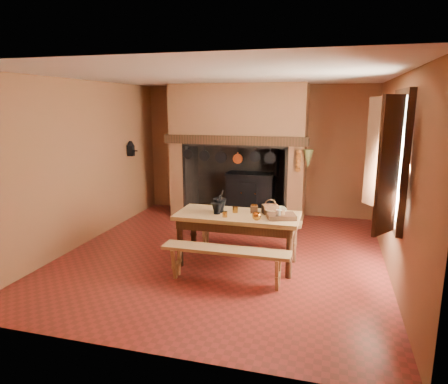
{
  "coord_description": "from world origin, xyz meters",
  "views": [
    {
      "loc": [
        1.63,
        -5.91,
        2.39
      ],
      "look_at": [
        -0.07,
        0.3,
        0.97
      ],
      "focal_mm": 32.0,
      "sensor_mm": 36.0,
      "label": 1
    }
  ],
  "objects_px": {
    "bench_front": "(226,257)",
    "coffee_grinder": "(254,209)",
    "iron_range": "(251,194)",
    "work_table": "(238,222)",
    "wicker_basket": "(270,209)",
    "mixing_bowl": "(275,211)"
  },
  "relations": [
    {
      "from": "bench_front",
      "to": "coffee_grinder",
      "type": "distance_m",
      "value": 0.98
    },
    {
      "from": "iron_range",
      "to": "wicker_basket",
      "type": "xyz_separation_m",
      "value": [
        0.81,
        -2.61,
        0.38
      ]
    },
    {
      "from": "work_table",
      "to": "coffee_grinder",
      "type": "height_order",
      "value": "coffee_grinder"
    },
    {
      "from": "iron_range",
      "to": "work_table",
      "type": "distance_m",
      "value": 2.8
    },
    {
      "from": "work_table",
      "to": "bench_front",
      "type": "height_order",
      "value": "work_table"
    },
    {
      "from": "bench_front",
      "to": "wicker_basket",
      "type": "distance_m",
      "value": 1.09
    },
    {
      "from": "bench_front",
      "to": "wicker_basket",
      "type": "relative_size",
      "value": 6.33
    },
    {
      "from": "mixing_bowl",
      "to": "iron_range",
      "type": "bearing_deg",
      "value": 108.9
    },
    {
      "from": "mixing_bowl",
      "to": "wicker_basket",
      "type": "bearing_deg",
      "value": -175.61
    },
    {
      "from": "work_table",
      "to": "bench_front",
      "type": "bearing_deg",
      "value": -90.0
    },
    {
      "from": "work_table",
      "to": "wicker_basket",
      "type": "relative_size",
      "value": 6.6
    },
    {
      "from": "mixing_bowl",
      "to": "wicker_basket",
      "type": "distance_m",
      "value": 0.08
    },
    {
      "from": "coffee_grinder",
      "to": "wicker_basket",
      "type": "bearing_deg",
      "value": -1.38
    },
    {
      "from": "iron_range",
      "to": "bench_front",
      "type": "relative_size",
      "value": 0.91
    },
    {
      "from": "bench_front",
      "to": "mixing_bowl",
      "type": "bearing_deg",
      "value": 57.81
    },
    {
      "from": "iron_range",
      "to": "coffee_grinder",
      "type": "bearing_deg",
      "value": -77.71
    },
    {
      "from": "bench_front",
      "to": "mixing_bowl",
      "type": "height_order",
      "value": "mixing_bowl"
    },
    {
      "from": "work_table",
      "to": "wicker_basket",
      "type": "height_order",
      "value": "wicker_basket"
    },
    {
      "from": "coffee_grinder",
      "to": "mixing_bowl",
      "type": "height_order",
      "value": "coffee_grinder"
    },
    {
      "from": "iron_range",
      "to": "wicker_basket",
      "type": "relative_size",
      "value": 5.77
    },
    {
      "from": "iron_range",
      "to": "work_table",
      "type": "bearing_deg",
      "value": -82.77
    },
    {
      "from": "iron_range",
      "to": "mixing_bowl",
      "type": "distance_m",
      "value": 2.77
    }
  ]
}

